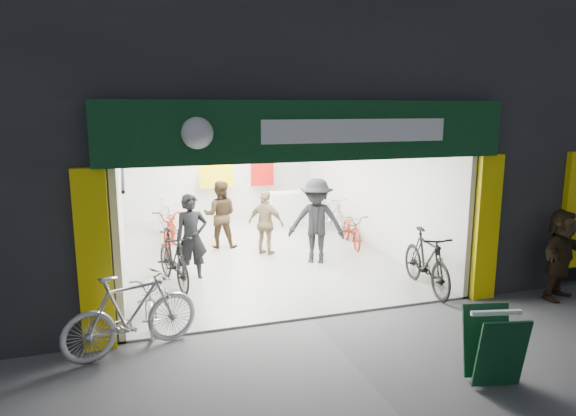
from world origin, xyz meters
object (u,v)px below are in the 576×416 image
parked_bike (132,313)px  sandwich_board (494,345)px  bike_left_front (151,297)px  bike_right_front (427,261)px

parked_bike → sandwich_board: parked_bike is taller
bike_left_front → parked_bike: bearing=-107.1°
bike_right_front → sandwich_board: (-1.06, -3.15, -0.06)m
bike_left_front → parked_bike: size_ratio=0.88×
sandwich_board → bike_left_front: bearing=154.4°
parked_bike → sandwich_board: (4.24, -2.25, -0.07)m
bike_left_front → bike_right_front: bearing=1.4°
bike_right_front → parked_bike: bearing=-163.0°
parked_bike → bike_right_front: bearing=-99.2°
bike_left_front → bike_right_front: bike_right_front is taller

